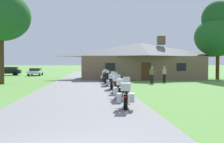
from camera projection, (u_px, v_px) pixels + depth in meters
ground_plane at (84, 84)px, 24.53m from camera, size 500.00×500.00×0.00m
asphalt_driveway at (83, 86)px, 22.54m from camera, size 6.40×80.00×0.06m
motorcycle_orange_nearest_to_camera at (126, 95)px, 11.20m from camera, size 0.94×2.07×1.30m
motorcycle_red_second_in_row at (120, 89)px, 13.99m from camera, size 0.72×2.08×1.30m
motorcycle_orange_third_in_row at (116, 84)px, 17.12m from camera, size 0.66×2.08×1.30m
motorcycle_green_fourth_in_row at (112, 82)px, 19.53m from camera, size 0.92×2.08×1.30m
motorcycle_black_fifth_in_row at (107, 79)px, 22.48m from camera, size 0.82×2.08×1.30m
motorcycle_yellow_sixth_in_row at (106, 77)px, 25.17m from camera, size 0.68×2.08×1.30m
motorcycle_silver_farthest_in_row at (104, 76)px, 27.81m from camera, size 0.87×2.08×1.30m
stone_lodge at (141, 60)px, 33.08m from camera, size 15.76×7.13×5.50m
bystander_tan_shirt_near_lodge at (164, 73)px, 27.07m from camera, size 0.51×0.35×1.69m
bystander_olive_shirt_beside_signpost at (152, 74)px, 25.48m from camera, size 0.47×0.39×1.67m
tree_left_near at (1, 9)px, 24.49m from camera, size 5.54×5.54×10.78m
tree_right_of_lodge at (218, 31)px, 31.96m from camera, size 5.70×5.70×9.71m
parked_black_suv_far_left at (7, 71)px, 42.61m from camera, size 4.77×2.33×1.40m
parked_white_sedan_far_left at (35, 72)px, 42.11m from camera, size 1.97×4.23×1.20m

